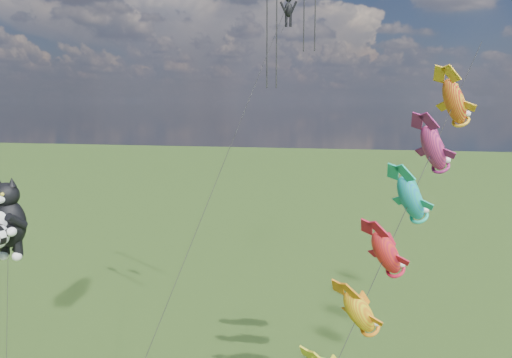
# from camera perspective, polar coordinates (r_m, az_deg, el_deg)

# --- Properties ---
(cat_kite_rig) EXTENTS (2.61, 4.05, 11.32)m
(cat_kite_rig) POSITION_cam_1_polar(r_m,az_deg,el_deg) (32.59, -26.69, -4.28)
(cat_kite_rig) COLOR brown
(cat_kite_rig) RESTS_ON ground
(fish_windsock_rig) EXTENTS (9.42, 13.03, 18.60)m
(fish_windsock_rig) POSITION_cam_1_polar(r_m,az_deg,el_deg) (22.06, 15.99, -5.16)
(fish_windsock_rig) COLOR brown
(fish_windsock_rig) RESTS_ON ground
(parafoil_rig) EXTENTS (7.84, 16.15, 28.05)m
(parafoil_rig) POSITION_cam_1_polar(r_m,az_deg,el_deg) (31.14, 3.48, 19.13)
(parafoil_rig) COLOR brown
(parafoil_rig) RESTS_ON ground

